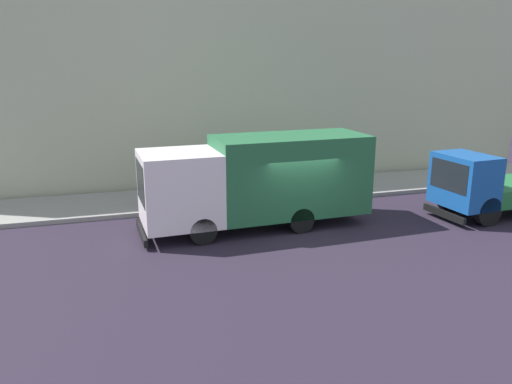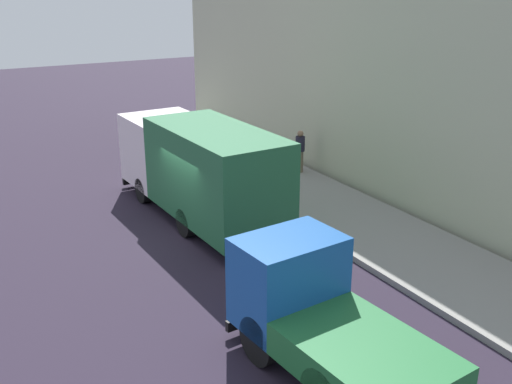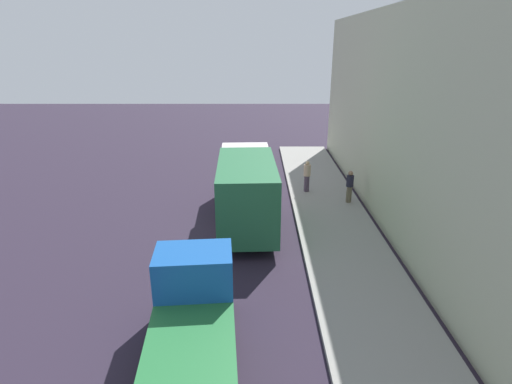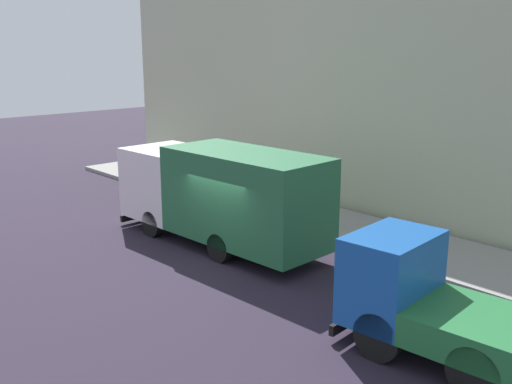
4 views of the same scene
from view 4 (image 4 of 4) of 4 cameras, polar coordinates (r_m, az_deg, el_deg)
ground at (r=17.93m, az=-2.71°, el=-6.47°), size 80.00×80.00×0.00m
sidewalk at (r=21.09m, az=7.22°, el=-3.14°), size 3.48×30.00×0.17m
building_facade at (r=21.99m, az=11.42°, el=9.56°), size 0.50×30.00×9.33m
large_utility_truck at (r=18.75m, az=-3.48°, el=-0.05°), size 2.71×7.98×3.16m
small_flatbed_truck at (r=12.82m, az=16.75°, el=-10.29°), size 2.54×4.89×2.40m
pedestrian_walking at (r=23.57m, az=-2.95°, el=1.27°), size 0.54×0.54×1.72m
pedestrian_standing at (r=23.73m, az=3.19°, el=1.28°), size 0.48×0.48×1.66m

